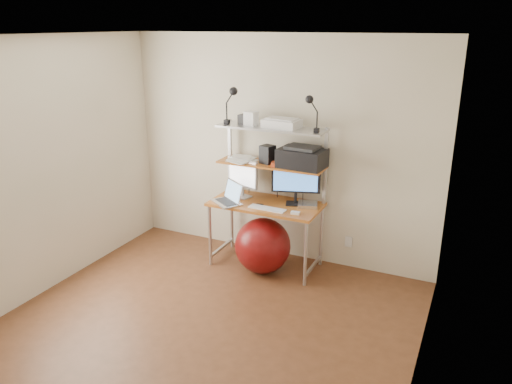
{
  "coord_description": "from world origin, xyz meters",
  "views": [
    {
      "loc": [
        2.05,
        -3.21,
        2.59
      ],
      "look_at": [
        0.02,
        1.15,
        0.96
      ],
      "focal_mm": 35.0,
      "sensor_mm": 36.0,
      "label": 1
    }
  ],
  "objects_px": {
    "laptop": "(230,198)",
    "exercise_ball": "(263,246)",
    "monitor_black": "(296,181)",
    "monitor_silver": "(243,175)",
    "printer": "(302,157)"
  },
  "relations": [
    {
      "from": "monitor_black",
      "to": "printer",
      "type": "bearing_deg",
      "value": 9.33
    },
    {
      "from": "monitor_silver",
      "to": "exercise_ball",
      "type": "xyz_separation_m",
      "value": [
        0.36,
        -0.24,
        -0.69
      ]
    },
    {
      "from": "exercise_ball",
      "to": "monitor_black",
      "type": "bearing_deg",
      "value": 45.02
    },
    {
      "from": "monitor_black",
      "to": "monitor_silver",
      "type": "bearing_deg",
      "value": 164.85
    },
    {
      "from": "monitor_silver",
      "to": "laptop",
      "type": "height_order",
      "value": "monitor_silver"
    },
    {
      "from": "monitor_silver",
      "to": "laptop",
      "type": "xyz_separation_m",
      "value": [
        -0.04,
        -0.23,
        -0.2
      ]
    },
    {
      "from": "monitor_silver",
      "to": "exercise_ball",
      "type": "distance_m",
      "value": 0.81
    },
    {
      "from": "monitor_black",
      "to": "exercise_ball",
      "type": "distance_m",
      "value": 0.79
    },
    {
      "from": "laptop",
      "to": "exercise_ball",
      "type": "height_order",
      "value": "laptop"
    },
    {
      "from": "monitor_silver",
      "to": "monitor_black",
      "type": "height_order",
      "value": "monitor_black"
    },
    {
      "from": "exercise_ball",
      "to": "laptop",
      "type": "bearing_deg",
      "value": 179.63
    },
    {
      "from": "laptop",
      "to": "exercise_ball",
      "type": "bearing_deg",
      "value": 33.99
    },
    {
      "from": "monitor_black",
      "to": "laptop",
      "type": "bearing_deg",
      "value": -176.01
    },
    {
      "from": "printer",
      "to": "monitor_black",
      "type": "bearing_deg",
      "value": -148.55
    },
    {
      "from": "laptop",
      "to": "exercise_ball",
      "type": "xyz_separation_m",
      "value": [
        0.39,
        -0.0,
        -0.49
      ]
    }
  ]
}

